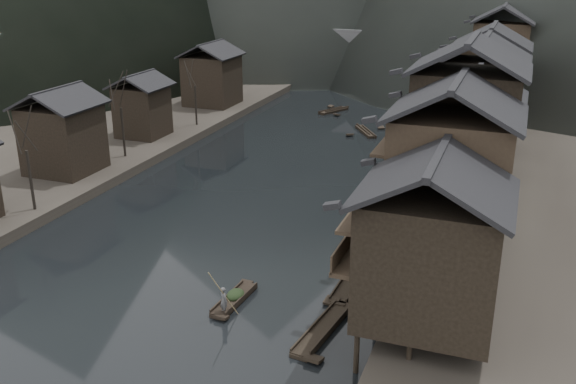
% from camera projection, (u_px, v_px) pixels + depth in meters
% --- Properties ---
extents(water, '(300.00, 300.00, 0.00)m').
position_uv_depth(water, '(207.00, 252.00, 48.15)').
color(water, black).
rests_on(water, ground).
extents(left_bank, '(40.00, 200.00, 1.20)m').
position_uv_depth(left_bank, '(119.00, 102.00, 94.48)').
color(left_bank, '#2D2823').
rests_on(left_bank, ground).
extents(stilt_houses, '(9.00, 67.60, 16.11)m').
position_uv_depth(stilt_houses, '(479.00, 101.00, 56.54)').
color(stilt_houses, black).
rests_on(stilt_houses, ground).
extents(left_houses, '(8.10, 53.20, 8.73)m').
position_uv_depth(left_houses, '(122.00, 103.00, 70.52)').
color(left_houses, black).
rests_on(left_houses, left_bank).
extents(bare_trees, '(3.72, 42.76, 7.44)m').
position_uv_depth(bare_trees, '(89.00, 119.00, 59.95)').
color(bare_trees, black).
rests_on(bare_trees, left_bank).
extents(moored_sampans, '(3.22, 67.97, 0.47)m').
position_uv_depth(moored_sampans, '(418.00, 175.00, 64.44)').
color(moored_sampans, black).
rests_on(moored_sampans, water).
extents(midriver_boats, '(10.60, 15.09, 0.45)m').
position_uv_depth(midriver_boats, '(349.00, 120.00, 85.43)').
color(midriver_boats, black).
rests_on(midriver_boats, water).
extents(stone_bridge, '(40.00, 6.00, 9.00)m').
position_uv_depth(stone_bridge, '(398.00, 53.00, 109.64)').
color(stone_bridge, '#4C4C4F').
rests_on(stone_bridge, ground).
extents(hero_sampan, '(1.36, 5.05, 0.44)m').
position_uv_depth(hero_sampan, '(234.00, 299.00, 41.20)').
color(hero_sampan, black).
rests_on(hero_sampan, water).
extents(cargo_heap, '(1.10, 1.44, 0.66)m').
position_uv_depth(cargo_heap, '(235.00, 290.00, 41.21)').
color(cargo_heap, black).
rests_on(cargo_heap, hero_sampan).
extents(boatman, '(0.79, 0.74, 1.81)m').
position_uv_depth(boatman, '(224.00, 297.00, 39.23)').
color(boatman, '#515153').
rests_on(boatman, hero_sampan).
extents(bamboo_pole, '(1.59, 1.67, 4.04)m').
position_uv_depth(bamboo_pole, '(225.00, 254.00, 38.14)').
color(bamboo_pole, '#8C7A51').
rests_on(bamboo_pole, boatman).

